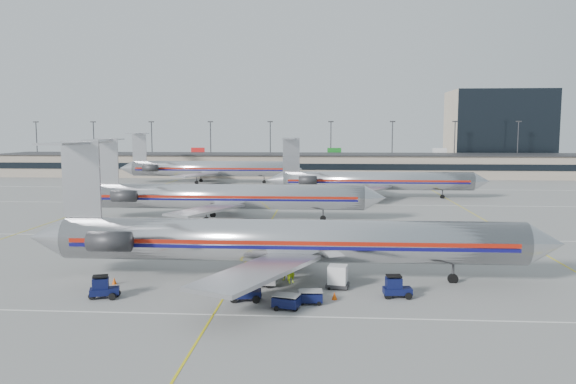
# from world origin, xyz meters

# --- Properties ---
(ground) EXTENTS (260.00, 260.00, 0.00)m
(ground) POSITION_xyz_m (0.00, 0.00, 0.00)
(ground) COLOR gray
(ground) RESTS_ON ground
(apron_markings) EXTENTS (160.00, 0.15, 0.02)m
(apron_markings) POSITION_xyz_m (0.00, 10.00, 0.01)
(apron_markings) COLOR silver
(apron_markings) RESTS_ON ground
(terminal) EXTENTS (162.00, 17.00, 6.25)m
(terminal) POSITION_xyz_m (0.00, 97.97, 3.16)
(terminal) COLOR gray
(terminal) RESTS_ON ground
(light_mast_row) EXTENTS (163.60, 0.40, 15.28)m
(light_mast_row) POSITION_xyz_m (0.00, 112.00, 8.58)
(light_mast_row) COLOR #38383D
(light_mast_row) RESTS_ON ground
(distant_building) EXTENTS (30.00, 20.00, 25.00)m
(distant_building) POSITION_xyz_m (62.00, 128.00, 12.50)
(distant_building) COLOR tan
(distant_building) RESTS_ON ground
(jet_foreground) EXTENTS (45.16, 26.59, 11.82)m
(jet_foreground) POSITION_xyz_m (3.76, -8.68, 3.43)
(jet_foreground) COLOR silver
(jet_foreground) RESTS_ON ground
(jet_second_row) EXTENTS (44.13, 25.99, 11.55)m
(jet_second_row) POSITION_xyz_m (-6.85, 22.63, 3.35)
(jet_second_row) COLOR silver
(jet_second_row) RESTS_ON ground
(jet_third_row) EXTENTS (41.28, 25.39, 11.29)m
(jet_third_row) POSITION_xyz_m (16.35, 49.95, 3.28)
(jet_third_row) COLOR silver
(jet_third_row) RESTS_ON ground
(jet_back_row) EXTENTS (44.20, 27.19, 12.09)m
(jet_back_row) POSITION_xyz_m (-20.81, 77.23, 3.51)
(jet_back_row) COLOR silver
(jet_back_row) RESTS_ON ground
(tug_left) EXTENTS (2.34, 1.66, 1.73)m
(tug_left) POSITION_xyz_m (-9.08, -14.79, 0.79)
(tug_left) COLOR #090E35
(tug_left) RESTS_ON ground
(tug_center) EXTENTS (2.39, 1.41, 1.84)m
(tug_center) POSITION_xyz_m (1.66, -14.79, 0.84)
(tug_center) COLOR #090E35
(tug_center) RESTS_ON ground
(tug_right) EXTENTS (2.20, 1.24, 1.72)m
(tug_right) POSITION_xyz_m (12.98, -13.16, 0.78)
(tug_right) COLOR #090E35
(tug_right) RESTS_ON ground
(cart_inner) EXTENTS (2.09, 1.69, 1.03)m
(cart_inner) POSITION_xyz_m (4.91, -16.41, 0.55)
(cart_inner) COLOR #090E35
(cart_inner) RESTS_ON ground
(cart_outer) EXTENTS (1.79, 1.28, 0.97)m
(cart_outer) POSITION_xyz_m (6.59, -15.04, 0.52)
(cart_outer) COLOR #090E35
(cart_outer) RESTS_ON ground
(uld_container) EXTENTS (1.96, 1.73, 1.84)m
(uld_container) POSITION_xyz_m (8.64, -10.86, 0.93)
(uld_container) COLOR #2D2D30
(uld_container) RESTS_ON ground
(belt_loader) EXTENTS (4.57, 1.42, 2.42)m
(belt_loader) POSITION_xyz_m (1.83, -10.69, 0.65)
(belt_loader) COLOR gray
(belt_loader) RESTS_ON ground
(ramp_worker_near) EXTENTS (0.84, 0.81, 1.94)m
(ramp_worker_near) POSITION_xyz_m (4.85, -9.57, 0.97)
(ramp_worker_near) COLOR #B6ED16
(ramp_worker_near) RESTS_ON ground
(ramp_worker_far) EXTENTS (0.97, 0.83, 1.74)m
(ramp_worker_far) POSITION_xyz_m (4.42, -9.02, 0.87)
(ramp_worker_far) COLOR #AFCB13
(ramp_worker_far) RESTS_ON ground
(cone_right) EXTENTS (0.43, 0.43, 0.58)m
(cone_right) POSITION_xyz_m (8.35, -13.97, 0.29)
(cone_right) COLOR #D04706
(cone_right) RESTS_ON ground
(cone_left) EXTENTS (0.53, 0.53, 0.56)m
(cone_left) POSITION_xyz_m (-9.68, -10.96, 0.28)
(cone_left) COLOR #D04706
(cone_left) RESTS_ON ground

